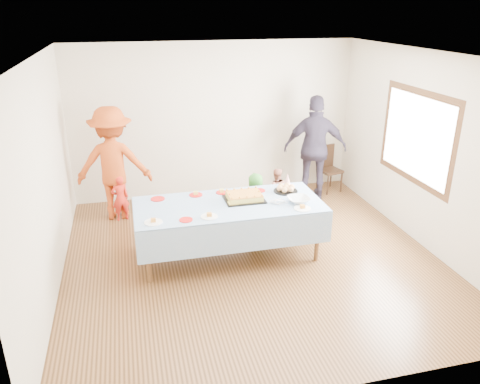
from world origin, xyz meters
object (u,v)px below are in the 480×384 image
Objects in this scene: party_table at (229,207)px; adult_left at (113,164)px; dining_chair at (328,166)px; birthday_cake at (244,197)px.

adult_left is (-1.49, 1.70, 0.19)m from party_table.
party_table is 2.95× the size of dining_chair.
party_table is 2.27m from adult_left.
dining_chair is at bearing 42.57° from birthday_cake.
party_table is 4.65× the size of birthday_cake.
birthday_cake reaches higher than party_table.
adult_left is (-3.83, -0.30, 0.44)m from dining_chair.
birthday_cake is at bearing -151.21° from dining_chair.
adult_left is at bearing 131.24° from party_table.
birthday_cake is 0.63× the size of dining_chair.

